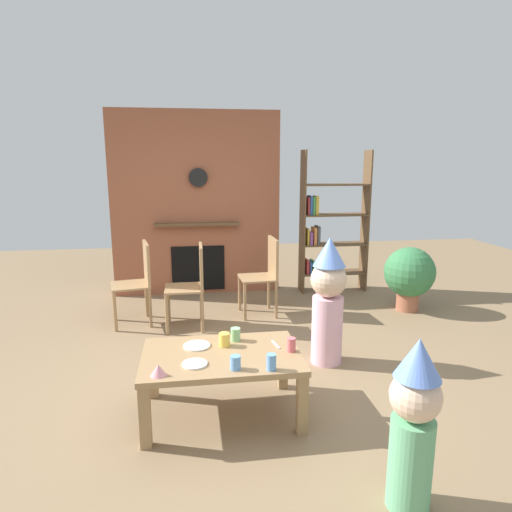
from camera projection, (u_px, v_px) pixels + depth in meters
name	position (u px, v px, depth m)	size (l,w,h in m)	color
ground_plane	(245.00, 378.00, 3.69)	(12.00, 12.00, 0.00)	#846B4C
brick_fireplace_feature	(196.00, 205.00, 5.91)	(2.20, 0.28, 2.40)	#935138
bookshelf	(328.00, 227.00, 6.03)	(0.90, 0.28, 1.90)	brown
coffee_table	(222.00, 363.00, 3.10)	(1.09, 0.71, 0.45)	#9E7A51
paper_cup_near_left	(235.00, 363.00, 2.85)	(0.07, 0.07, 0.09)	#669EE0
paper_cup_near_right	(236.00, 334.00, 3.30)	(0.07, 0.07, 0.10)	#8CD18C
paper_cup_center	(271.00, 362.00, 2.84)	(0.06, 0.06, 0.11)	#669EE0
paper_cup_far_left	(224.00, 340.00, 3.21)	(0.08, 0.08, 0.10)	#F2CC4C
paper_cup_far_right	(291.00, 345.00, 3.12)	(0.06, 0.06, 0.10)	#E5666B
paper_plate_front	(195.00, 364.00, 2.92)	(0.17, 0.17, 0.01)	white
paper_plate_rear	(197.00, 346.00, 3.21)	(0.19, 0.19, 0.01)	white
birthday_cake_slice	(158.00, 370.00, 2.77)	(0.10, 0.10, 0.07)	pink
table_fork	(276.00, 344.00, 3.24)	(0.15, 0.02, 0.01)	silver
child_with_cone_hat	(414.00, 421.00, 2.23)	(0.26, 0.26, 0.93)	#66B27F
child_in_pink	(328.00, 298.00, 3.88)	(0.31, 0.31, 1.13)	#EAB2C6
dining_chair_left	(139.00, 278.00, 4.86)	(0.47, 0.47, 0.90)	#9E7A51
dining_chair_middle	(193.00, 281.00, 4.73)	(0.40, 0.40, 0.90)	#9E7A51
dining_chair_right	(265.00, 271.00, 5.16)	(0.42, 0.42, 0.90)	#9E7A51
potted_plant_tall	(409.00, 274.00, 5.30)	(0.59, 0.59, 0.77)	#9E5B42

